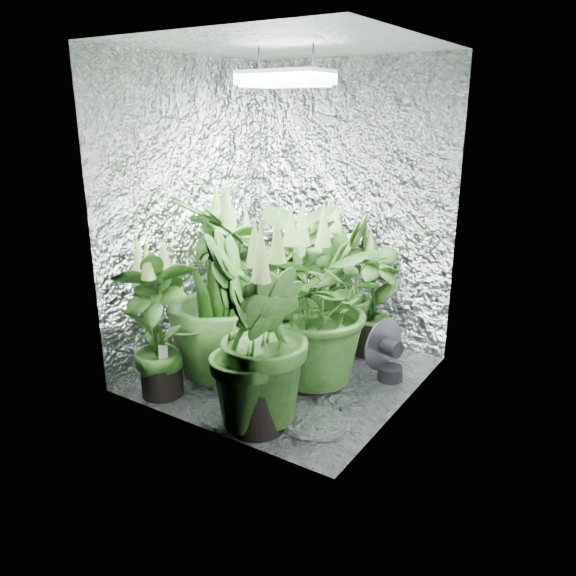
# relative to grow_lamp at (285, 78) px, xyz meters

# --- Properties ---
(ground) EXTENTS (1.60, 1.60, 0.00)m
(ground) POSITION_rel_grow_lamp_xyz_m (0.00, 0.00, -1.83)
(ground) COLOR silver
(ground) RESTS_ON ground
(walls) EXTENTS (1.62, 1.62, 2.00)m
(walls) POSITION_rel_grow_lamp_xyz_m (0.00, 0.00, -0.83)
(walls) COLOR silver
(walls) RESTS_ON ground
(ceiling) EXTENTS (1.60, 1.60, 0.01)m
(ceiling) POSITION_rel_grow_lamp_xyz_m (0.00, 0.00, 0.17)
(ceiling) COLOR silver
(ceiling) RESTS_ON walls
(grow_lamp) EXTENTS (0.50, 0.30, 0.22)m
(grow_lamp) POSITION_rel_grow_lamp_xyz_m (0.00, 0.00, 0.00)
(grow_lamp) COLOR gray
(grow_lamp) RESTS_ON ceiling
(plant_a) EXTENTS (0.93, 0.93, 1.01)m
(plant_a) POSITION_rel_grow_lamp_xyz_m (-0.64, 0.33, -1.35)
(plant_a) COLOR black
(plant_a) RESTS_ON ground
(plant_b) EXTENTS (0.61, 0.61, 0.92)m
(plant_b) POSITION_rel_grow_lamp_xyz_m (0.32, 0.61, -1.41)
(plant_b) COLOR black
(plant_b) RESTS_ON ground
(plant_c) EXTENTS (0.69, 0.69, 1.09)m
(plant_c) POSITION_rel_grow_lamp_xyz_m (0.10, 0.53, -1.32)
(plant_c) COLOR black
(plant_c) RESTS_ON ground
(plant_d) EXTENTS (0.85, 0.85, 1.25)m
(plant_d) POSITION_rel_grow_lamp_xyz_m (-0.34, -0.26, -1.24)
(plant_d) COLOR black
(plant_d) RESTS_ON ground
(plant_e) EXTENTS (1.17, 1.17, 1.15)m
(plant_e) POSITION_rel_grow_lamp_xyz_m (0.20, -0.05, -1.28)
(plant_e) COLOR black
(plant_e) RESTS_ON ground
(plant_f) EXTENTS (0.67, 0.67, 0.99)m
(plant_f) POSITION_rel_grow_lamp_xyz_m (-0.48, -0.64, -1.37)
(plant_f) COLOR black
(plant_f) RESTS_ON ground
(plant_g) EXTENTS (0.67, 0.67, 1.17)m
(plant_g) POSITION_rel_grow_lamp_xyz_m (0.23, -0.64, -1.28)
(plant_g) COLOR black
(plant_g) RESTS_ON ground
(plant_h) EXTENTS (0.75, 0.75, 1.05)m
(plant_h) POSITION_rel_grow_lamp_xyz_m (-0.03, 0.24, -1.34)
(plant_h) COLOR black
(plant_h) RESTS_ON ground
(circulation_fan) EXTENTS (0.20, 0.34, 0.40)m
(circulation_fan) POSITION_rel_grow_lamp_xyz_m (0.58, 0.30, -1.66)
(circulation_fan) COLOR black
(circulation_fan) RESTS_ON ground
(plant_label) EXTENTS (0.06, 0.05, 0.08)m
(plant_label) POSITION_rel_grow_lamp_xyz_m (-0.42, -0.67, -1.53)
(plant_label) COLOR white
(plant_label) RESTS_ON plant_f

